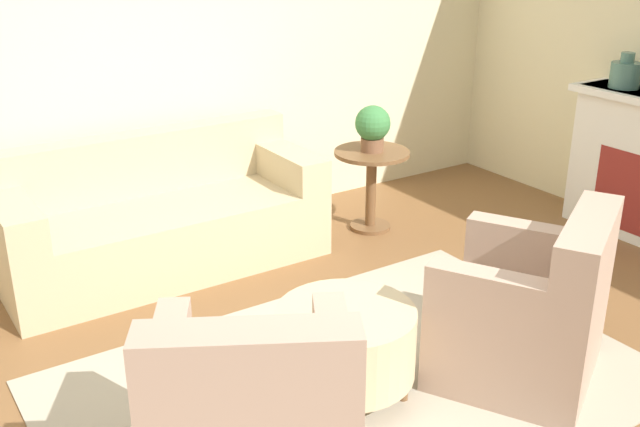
{
  "coord_description": "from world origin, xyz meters",
  "views": [
    {
      "loc": [
        -1.96,
        -2.65,
        2.28
      ],
      "look_at": [
        0.15,
        0.55,
        0.75
      ],
      "focal_mm": 42.0,
      "sensor_mm": 36.0,
      "label": 1
    }
  ],
  "objects_px": {
    "armchair_right": "(529,314)",
    "side_table": "(371,175)",
    "armchair_left": "(253,423)",
    "potted_plant_on_side_table": "(373,126)",
    "ottoman_table": "(346,342)",
    "couch": "(162,221)",
    "vase_mantel_near": "(625,74)"
  },
  "relations": [
    {
      "from": "couch",
      "to": "vase_mantel_near",
      "type": "bearing_deg",
      "value": -20.45
    },
    {
      "from": "armchair_left",
      "to": "armchair_right",
      "type": "xyz_separation_m",
      "value": [
        1.62,
        0.0,
        0.0
      ]
    },
    {
      "from": "armchair_left",
      "to": "side_table",
      "type": "distance_m",
      "value": 2.98
    },
    {
      "from": "armchair_left",
      "to": "vase_mantel_near",
      "type": "height_order",
      "value": "vase_mantel_near"
    },
    {
      "from": "vase_mantel_near",
      "to": "ottoman_table",
      "type": "bearing_deg",
      "value": -166.32
    },
    {
      "from": "armchair_right",
      "to": "ottoman_table",
      "type": "height_order",
      "value": "armchair_right"
    },
    {
      "from": "armchair_right",
      "to": "vase_mantel_near",
      "type": "relative_size",
      "value": 4.2
    },
    {
      "from": "ottoman_table",
      "to": "side_table",
      "type": "bearing_deg",
      "value": 49.78
    },
    {
      "from": "armchair_right",
      "to": "side_table",
      "type": "xyz_separation_m",
      "value": [
        0.53,
        2.06,
        0.07
      ]
    },
    {
      "from": "armchair_left",
      "to": "armchair_right",
      "type": "distance_m",
      "value": 1.62
    },
    {
      "from": "armchair_left",
      "to": "armchair_right",
      "type": "relative_size",
      "value": 1.0
    },
    {
      "from": "couch",
      "to": "side_table",
      "type": "height_order",
      "value": "couch"
    },
    {
      "from": "couch",
      "to": "vase_mantel_near",
      "type": "xyz_separation_m",
      "value": [
        3.21,
        -1.2,
        0.86
      ]
    },
    {
      "from": "couch",
      "to": "armchair_right",
      "type": "bearing_deg",
      "value": -65.21
    },
    {
      "from": "couch",
      "to": "potted_plant_on_side_table",
      "type": "relative_size",
      "value": 6.21
    },
    {
      "from": "ottoman_table",
      "to": "potted_plant_on_side_table",
      "type": "bearing_deg",
      "value": 49.78
    },
    {
      "from": "armchair_left",
      "to": "potted_plant_on_side_table",
      "type": "xyz_separation_m",
      "value": [
        2.15,
        2.06,
        0.46
      ]
    },
    {
      "from": "ottoman_table",
      "to": "potted_plant_on_side_table",
      "type": "distance_m",
      "value": 2.27
    },
    {
      "from": "armchair_left",
      "to": "ottoman_table",
      "type": "xyz_separation_m",
      "value": [
        0.73,
        0.38,
        -0.06
      ]
    },
    {
      "from": "armchair_left",
      "to": "ottoman_table",
      "type": "height_order",
      "value": "armchair_left"
    },
    {
      "from": "couch",
      "to": "armchair_left",
      "type": "bearing_deg",
      "value": -103.37
    },
    {
      "from": "armchair_right",
      "to": "potted_plant_on_side_table",
      "type": "height_order",
      "value": "potted_plant_on_side_table"
    },
    {
      "from": "potted_plant_on_side_table",
      "to": "ottoman_table",
      "type": "bearing_deg",
      "value": -130.22
    },
    {
      "from": "ottoman_table",
      "to": "couch",
      "type": "bearing_deg",
      "value": 95.28
    },
    {
      "from": "armchair_left",
      "to": "side_table",
      "type": "relative_size",
      "value": 1.74
    },
    {
      "from": "armchair_right",
      "to": "side_table",
      "type": "relative_size",
      "value": 1.74
    },
    {
      "from": "couch",
      "to": "ottoman_table",
      "type": "distance_m",
      "value": 1.94
    },
    {
      "from": "armchair_left",
      "to": "vase_mantel_near",
      "type": "relative_size",
      "value": 4.2
    },
    {
      "from": "armchair_left",
      "to": "armchair_right",
      "type": "height_order",
      "value": "same"
    },
    {
      "from": "vase_mantel_near",
      "to": "potted_plant_on_side_table",
      "type": "relative_size",
      "value": 0.75
    },
    {
      "from": "armchair_left",
      "to": "potted_plant_on_side_table",
      "type": "distance_m",
      "value": 3.02
    },
    {
      "from": "armchair_left",
      "to": "couch",
      "type": "bearing_deg",
      "value": 76.63
    }
  ]
}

